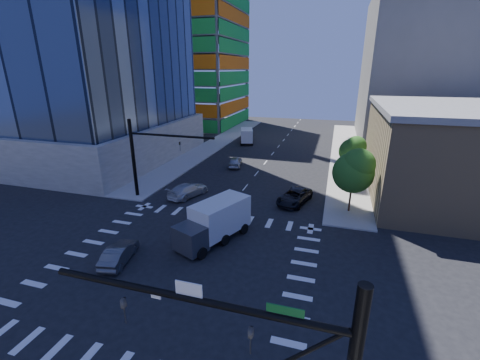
% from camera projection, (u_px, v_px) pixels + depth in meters
% --- Properties ---
extents(ground, '(160.00, 160.00, 0.00)m').
position_uv_depth(ground, '(182.00, 266.00, 24.68)').
color(ground, black).
rests_on(ground, ground).
extents(road_markings, '(20.00, 20.00, 0.01)m').
position_uv_depth(road_markings, '(182.00, 266.00, 24.67)').
color(road_markings, silver).
rests_on(road_markings, ground).
extents(sidewalk_ne, '(5.00, 60.00, 0.15)m').
position_uv_depth(sidewalk_ne, '(346.00, 153.00, 57.44)').
color(sidewalk_ne, gray).
rests_on(sidewalk_ne, ground).
extents(sidewalk_nw, '(5.00, 60.00, 0.15)m').
position_uv_depth(sidewalk_nw, '(215.00, 144.00, 64.23)').
color(sidewalk_nw, gray).
rests_on(sidewalk_nw, ground).
extents(construction_building, '(25.16, 34.50, 70.60)m').
position_uv_depth(construction_building, '(188.00, 25.00, 80.05)').
color(construction_building, slate).
rests_on(construction_building, ground).
extents(commercial_building, '(20.50, 22.50, 10.60)m').
position_uv_depth(commercial_building, '(469.00, 154.00, 36.04)').
color(commercial_building, '#978057').
rests_on(commercial_building, ground).
extents(bg_building_ne, '(24.00, 30.00, 28.00)m').
position_uv_depth(bg_building_ne, '(430.00, 71.00, 62.49)').
color(bg_building_ne, slate).
rests_on(bg_building_ne, ground).
extents(signal_mast_nw, '(10.20, 0.40, 9.00)m').
position_uv_depth(signal_mast_nw, '(144.00, 152.00, 35.99)').
color(signal_mast_nw, black).
rests_on(signal_mast_nw, sidewalk_nw).
extents(tree_south, '(4.16, 4.16, 6.82)m').
position_uv_depth(tree_south, '(355.00, 170.00, 32.28)').
color(tree_south, '#382316').
rests_on(tree_south, sidewalk_ne).
extents(tree_north, '(3.54, 3.52, 5.78)m').
position_uv_depth(tree_north, '(353.00, 150.00, 43.29)').
color(tree_north, '#382316').
rests_on(tree_north, sidewalk_ne).
extents(car_nb_far, '(3.94, 6.07, 1.55)m').
position_uv_depth(car_nb_far, '(295.00, 197.00, 35.97)').
color(car_nb_far, black).
rests_on(car_nb_far, ground).
extents(car_sb_near, '(3.87, 5.86, 1.58)m').
position_uv_depth(car_sb_near, '(188.00, 190.00, 37.90)').
color(car_sb_near, silver).
rests_on(car_sb_near, ground).
extents(car_sb_mid, '(2.60, 4.79, 1.55)m').
position_uv_depth(car_sb_mid, '(235.00, 162.00, 49.44)').
color(car_sb_mid, '#A6A8AE').
rests_on(car_sb_mid, ground).
extents(car_sb_cross, '(2.34, 4.56, 1.43)m').
position_uv_depth(car_sb_cross, '(119.00, 254.00, 24.98)').
color(car_sb_cross, '#494A4E').
rests_on(car_sb_cross, ground).
extents(box_truck_near, '(5.17, 7.21, 3.48)m').
position_uv_depth(box_truck_near, '(212.00, 226.00, 27.68)').
color(box_truck_near, black).
rests_on(box_truck_near, ground).
extents(box_truck_far, '(4.01, 6.21, 3.01)m').
position_uv_depth(box_truck_far, '(247.00, 136.00, 65.14)').
color(box_truck_far, black).
rests_on(box_truck_far, ground).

